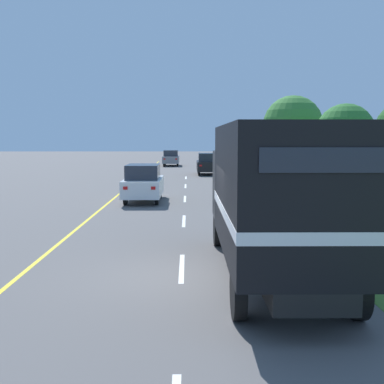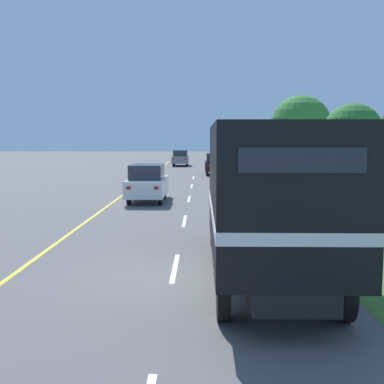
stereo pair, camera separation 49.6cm
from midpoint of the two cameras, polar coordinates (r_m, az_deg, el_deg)
ground_plane at (r=11.11m, az=-0.95°, el=-9.97°), size 200.00×200.00×0.00m
edge_line_yellow at (r=29.98m, az=-6.71°, el=0.40°), size 0.12×69.06×0.01m
centre_dash_near at (r=11.82m, az=-0.82°, el=-8.94°), size 0.12×2.60×0.01m
centre_dash_mid_a at (r=18.27m, az=-0.11°, el=-3.44°), size 0.12×2.60×0.01m
centre_dash_mid_b at (r=24.80m, az=0.22°, el=-0.81°), size 0.12×2.60×0.01m
centre_dash_far at (r=31.35m, az=0.42°, el=0.71°), size 0.12×2.60×0.01m
centre_dash_farthest at (r=37.93m, az=0.55°, el=1.71°), size 0.12×2.60×0.01m
horse_trailer_truck at (r=10.61m, az=10.14°, el=-0.29°), size 2.42×7.76×3.40m
lead_car_white at (r=23.84m, az=-4.72°, el=1.12°), size 1.80×4.17×1.84m
lead_car_black_ahead at (r=41.15m, az=3.16°, el=3.37°), size 1.80×3.91×1.84m
lead_car_grey_ahead at (r=54.10m, az=-1.11°, el=4.08°), size 1.80×4.48×1.76m
highway_sign at (r=17.98m, az=22.06°, el=2.16°), size 2.35×0.09×3.06m
roadside_tree_mid at (r=31.44m, az=18.94°, el=6.65°), size 3.61×3.61×5.25m
roadside_tree_far at (r=36.01m, az=13.13°, el=7.67°), size 4.34×4.34×6.19m
delineator_post at (r=12.27m, az=19.76°, el=-6.34°), size 0.08×0.08×0.95m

